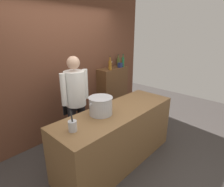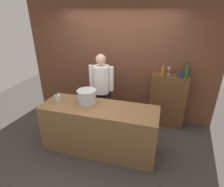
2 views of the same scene
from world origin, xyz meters
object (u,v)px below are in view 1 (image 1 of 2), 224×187
utensil_crock (73,126)px  wine_bottle_amber (110,65)px  wine_glass_wide (111,63)px  chef (76,98)px  wine_bottle_olive (118,61)px  stockpot_large (101,106)px  spice_tin_navy (120,65)px  wine_bottle_green (123,62)px

utensil_crock → wine_bottle_amber: size_ratio=0.92×
utensil_crock → wine_glass_wide: bearing=31.8°
chef → wine_bottle_olive: 1.82m
stockpot_large → wine_bottle_amber: wine_bottle_amber is taller
wine_bottle_amber → spice_tin_navy: wine_bottle_amber is taller
utensil_crock → wine_bottle_green: 2.56m
chef → spice_tin_navy: (1.57, 0.36, 0.30)m
utensil_crock → spice_tin_navy: 2.46m
utensil_crock → wine_glass_wide: size_ratio=1.69×
stockpot_large → wine_bottle_olive: wine_bottle_olive is taller
wine_bottle_olive → wine_glass_wide: bearing=-165.5°
stockpot_large → utensil_crock: size_ratio=1.47×
stockpot_large → wine_bottle_green: (1.72, 1.03, 0.30)m
wine_bottle_amber → wine_glass_wide: wine_bottle_amber is taller
chef → wine_bottle_amber: bearing=-164.5°
spice_tin_navy → chef: bearing=-167.1°
wine_bottle_olive → wine_glass_wide: 0.38m
stockpot_large → wine_bottle_amber: bearing=38.8°
chef → wine_bottle_amber: size_ratio=5.61×
stockpot_large → wine_bottle_olive: size_ratio=1.45×
wine_bottle_green → utensil_crock: bearing=-153.8°
stockpot_large → wine_bottle_olive: (1.75, 1.20, 0.29)m
utensil_crock → wine_bottle_green: bearing=26.2°
stockpot_large → wine_glass_wide: 1.79m
wine_bottle_green → wine_glass_wide: (-0.34, 0.08, -0.00)m
wine_bottle_olive → spice_tin_navy: bearing=-127.6°
wine_bottle_green → wine_glass_wide: bearing=167.1°
wine_bottle_amber → spice_tin_navy: size_ratio=2.72×
stockpot_large → wine_bottle_olive: 2.14m
chef → utensil_crock: 0.97m
stockpot_large → wine_glass_wide: bearing=38.6°
wine_glass_wide → wine_bottle_green: bearing=-12.9°
stockpot_large → spice_tin_navy: bearing=32.4°
wine_bottle_green → spice_tin_navy: (-0.10, 0.00, -0.07)m
wine_bottle_olive → spice_tin_navy: (-0.13, -0.17, -0.05)m
chef → utensil_crock: bearing=51.3°
stockpot_large → wine_bottle_green: 2.03m
stockpot_large → wine_bottle_amber: 1.65m
stockpot_large → wine_bottle_olive: bearing=34.4°
spice_tin_navy → wine_bottle_olive: bearing=52.4°
wine_bottle_olive → utensil_crock: bearing=-150.7°
wine_bottle_amber → stockpot_large: bearing=-141.2°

